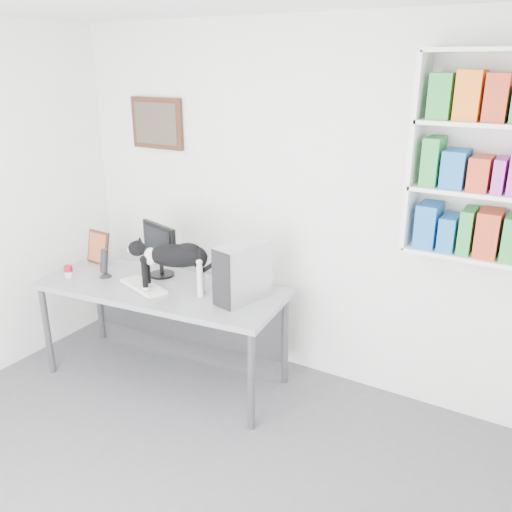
% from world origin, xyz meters
% --- Properties ---
extents(room, '(4.01, 4.01, 2.70)m').
position_xyz_m(room, '(0.00, 0.00, 1.35)').
color(room, '#57575C').
rests_on(room, ground).
extents(bookshelf, '(1.03, 0.28, 1.24)m').
position_xyz_m(bookshelf, '(1.40, 1.85, 1.85)').
color(bookshelf, white).
rests_on(bookshelf, room).
extents(wall_art, '(0.52, 0.04, 0.42)m').
position_xyz_m(wall_art, '(-1.30, 1.97, 1.90)').
color(wall_art, '#4B2918').
rests_on(wall_art, room).
extents(desk, '(1.96, 0.95, 0.79)m').
position_xyz_m(desk, '(-0.77, 1.29, 0.39)').
color(desk, gray).
rests_on(desk, room).
extents(monitor, '(0.45, 0.30, 0.43)m').
position_xyz_m(monitor, '(-0.90, 1.46, 1.00)').
color(monitor, black).
rests_on(monitor, desk).
extents(keyboard, '(0.45, 0.29, 0.03)m').
position_xyz_m(keyboard, '(-0.85, 1.20, 0.80)').
color(keyboard, white).
rests_on(keyboard, desk).
extents(pc_tower, '(0.27, 0.45, 0.42)m').
position_xyz_m(pc_tower, '(-0.11, 1.41, 1.00)').
color(pc_tower, '#A8A9AD').
rests_on(pc_tower, desk).
extents(speaker, '(0.13, 0.13, 0.24)m').
position_xyz_m(speaker, '(-1.27, 1.22, 0.91)').
color(speaker, black).
rests_on(speaker, desk).
extents(leaning_print, '(0.23, 0.10, 0.28)m').
position_xyz_m(leaning_print, '(-1.54, 1.42, 0.93)').
color(leaning_print, '#4B2918').
rests_on(leaning_print, desk).
extents(soup_can, '(0.08, 0.08, 0.10)m').
position_xyz_m(soup_can, '(-1.51, 1.06, 0.84)').
color(soup_can, '#A40E1A').
rests_on(soup_can, desk).
extents(cat, '(0.66, 0.45, 0.40)m').
position_xyz_m(cat, '(-0.58, 1.24, 0.99)').
color(cat, black).
rests_on(cat, desk).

